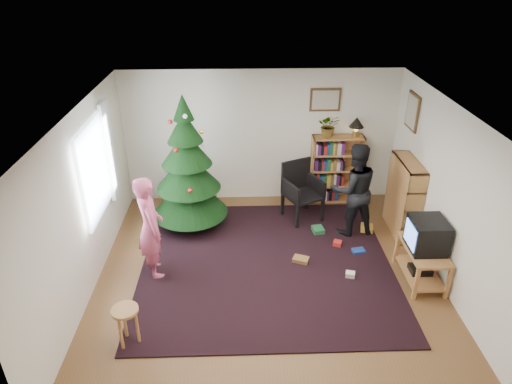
{
  "coord_description": "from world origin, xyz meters",
  "views": [
    {
      "loc": [
        -0.36,
        -5.41,
        4.26
      ],
      "look_at": [
        -0.15,
        0.6,
        1.1
      ],
      "focal_mm": 32.0,
      "sensor_mm": 36.0,
      "label": 1
    }
  ],
  "objects_px": {
    "tv_stand": "(422,261)",
    "bookshelf_right": "(404,197)",
    "potted_plant": "(329,126)",
    "christmas_tree": "(188,174)",
    "stool": "(126,317)",
    "armchair": "(302,187)",
    "bookshelf_back": "(336,168)",
    "person_standing": "(150,227)",
    "picture_right": "(413,111)",
    "person_by_chair": "(354,190)",
    "picture_back": "(325,100)",
    "crt_tv": "(427,235)",
    "table_lamp": "(357,124)"
  },
  "relations": [
    {
      "from": "picture_back",
      "to": "bookshelf_back",
      "type": "distance_m",
      "value": 1.32
    },
    {
      "from": "bookshelf_back",
      "to": "table_lamp",
      "type": "relative_size",
      "value": 3.59
    },
    {
      "from": "armchair",
      "to": "stool",
      "type": "distance_m",
      "value": 3.91
    },
    {
      "from": "picture_back",
      "to": "crt_tv",
      "type": "xyz_separation_m",
      "value": [
        1.07,
        -2.62,
        -1.17
      ]
    },
    {
      "from": "christmas_tree",
      "to": "table_lamp",
      "type": "height_order",
      "value": "christmas_tree"
    },
    {
      "from": "christmas_tree",
      "to": "tv_stand",
      "type": "bearing_deg",
      "value": -25.52
    },
    {
      "from": "crt_tv",
      "to": "person_standing",
      "type": "height_order",
      "value": "person_standing"
    },
    {
      "from": "stool",
      "to": "picture_back",
      "type": "bearing_deg",
      "value": 51.9
    },
    {
      "from": "crt_tv",
      "to": "stool",
      "type": "relative_size",
      "value": 0.96
    },
    {
      "from": "bookshelf_right",
      "to": "tv_stand",
      "type": "bearing_deg",
      "value": 174.85
    },
    {
      "from": "bookshelf_right",
      "to": "stool",
      "type": "bearing_deg",
      "value": 120.62
    },
    {
      "from": "picture_right",
      "to": "table_lamp",
      "type": "bearing_deg",
      "value": 141.92
    },
    {
      "from": "bookshelf_right",
      "to": "potted_plant",
      "type": "bearing_deg",
      "value": 44.04
    },
    {
      "from": "picture_back",
      "to": "picture_right",
      "type": "xyz_separation_m",
      "value": [
        1.33,
        -0.73,
        0.0
      ]
    },
    {
      "from": "bookshelf_back",
      "to": "person_standing",
      "type": "distance_m",
      "value": 3.79
    },
    {
      "from": "picture_right",
      "to": "person_by_chair",
      "type": "distance_m",
      "value": 1.62
    },
    {
      "from": "christmas_tree",
      "to": "person_by_chair",
      "type": "bearing_deg",
      "value": -7.18
    },
    {
      "from": "picture_back",
      "to": "christmas_tree",
      "type": "distance_m",
      "value": 2.77
    },
    {
      "from": "picture_back",
      "to": "table_lamp",
      "type": "xyz_separation_m",
      "value": [
        0.57,
        -0.14,
        -0.41
      ]
    },
    {
      "from": "armchair",
      "to": "person_standing",
      "type": "xyz_separation_m",
      "value": [
        -2.39,
        -1.6,
        0.22
      ]
    },
    {
      "from": "stool",
      "to": "armchair",
      "type": "bearing_deg",
      "value": 50.47
    },
    {
      "from": "picture_right",
      "to": "tv_stand",
      "type": "distance_m",
      "value": 2.51
    },
    {
      "from": "armchair",
      "to": "picture_right",
      "type": "bearing_deg",
      "value": -25.26
    },
    {
      "from": "christmas_tree",
      "to": "person_by_chair",
      "type": "xyz_separation_m",
      "value": [
        2.73,
        -0.34,
        -0.17
      ]
    },
    {
      "from": "armchair",
      "to": "christmas_tree",
      "type": "bearing_deg",
      "value": 162.29
    },
    {
      "from": "crt_tv",
      "to": "potted_plant",
      "type": "distance_m",
      "value": 2.78
    },
    {
      "from": "picture_right",
      "to": "armchair",
      "type": "xyz_separation_m",
      "value": [
        -1.76,
        0.01,
        -1.38
      ]
    },
    {
      "from": "potted_plant",
      "to": "table_lamp",
      "type": "xyz_separation_m",
      "value": [
        0.5,
        0.0,
        0.03
      ]
    },
    {
      "from": "bookshelf_right",
      "to": "person_by_chair",
      "type": "height_order",
      "value": "person_by_chair"
    },
    {
      "from": "bookshelf_right",
      "to": "table_lamp",
      "type": "relative_size",
      "value": 3.59
    },
    {
      "from": "bookshelf_back",
      "to": "armchair",
      "type": "relative_size",
      "value": 1.24
    },
    {
      "from": "christmas_tree",
      "to": "bookshelf_back",
      "type": "relative_size",
      "value": 1.81
    },
    {
      "from": "picture_back",
      "to": "bookshelf_back",
      "type": "bearing_deg",
      "value": -26.39
    },
    {
      "from": "bookshelf_back",
      "to": "table_lamp",
      "type": "height_order",
      "value": "table_lamp"
    },
    {
      "from": "bookshelf_right",
      "to": "potted_plant",
      "type": "distance_m",
      "value": 1.82
    },
    {
      "from": "tv_stand",
      "to": "bookshelf_right",
      "type": "bearing_deg",
      "value": 84.85
    },
    {
      "from": "person_standing",
      "to": "table_lamp",
      "type": "bearing_deg",
      "value": -81.2
    },
    {
      "from": "christmas_tree",
      "to": "stool",
      "type": "height_order",
      "value": "christmas_tree"
    },
    {
      "from": "armchair",
      "to": "potted_plant",
      "type": "relative_size",
      "value": 2.48
    },
    {
      "from": "stool",
      "to": "crt_tv",
      "type": "bearing_deg",
      "value": 15.43
    },
    {
      "from": "picture_right",
      "to": "person_standing",
      "type": "relative_size",
      "value": 0.38
    },
    {
      "from": "picture_right",
      "to": "christmas_tree",
      "type": "xyz_separation_m",
      "value": [
        -3.73,
        -0.24,
        -0.97
      ]
    },
    {
      "from": "person_by_chair",
      "to": "table_lamp",
      "type": "xyz_separation_m",
      "value": [
        0.25,
        1.17,
        0.73
      ]
    },
    {
      "from": "armchair",
      "to": "stool",
      "type": "relative_size",
      "value": 1.94
    },
    {
      "from": "bookshelf_back",
      "to": "person_standing",
      "type": "xyz_separation_m",
      "value": [
        -3.1,
        -2.18,
        0.13
      ]
    },
    {
      "from": "person_standing",
      "to": "person_by_chair",
      "type": "height_order",
      "value": "person_by_chair"
    },
    {
      "from": "christmas_tree",
      "to": "stool",
      "type": "distance_m",
      "value": 2.86
    },
    {
      "from": "stool",
      "to": "person_by_chair",
      "type": "height_order",
      "value": "person_by_chair"
    },
    {
      "from": "tv_stand",
      "to": "person_by_chair",
      "type": "relative_size",
      "value": 0.56
    },
    {
      "from": "picture_right",
      "to": "stool",
      "type": "bearing_deg",
      "value": -144.76
    }
  ]
}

